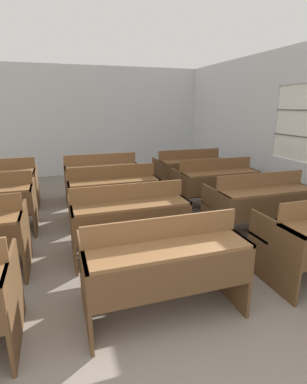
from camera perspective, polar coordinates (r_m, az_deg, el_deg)
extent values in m
cube|color=silver|center=(8.01, -14.91, 12.79)|extent=(6.72, 0.06, 2.70)
cube|color=silver|center=(6.01, 22.03, 2.26)|extent=(0.06, 7.02, 0.87)
cube|color=silver|center=(5.90, 24.19, 21.09)|extent=(0.06, 7.02, 0.61)
cube|color=silver|center=(7.33, 13.73, 13.58)|extent=(0.06, 3.40, 1.22)
cube|color=#4C4C51|center=(5.42, 26.97, 9.29)|extent=(0.02, 1.44, 0.02)
cube|color=brown|center=(2.62, -24.97, -18.25)|extent=(0.03, 0.75, 0.70)
cube|color=brown|center=(2.60, -12.96, -17.20)|extent=(0.03, 0.75, 0.70)
cube|color=brown|center=(2.97, 13.75, -12.75)|extent=(0.03, 0.75, 0.70)
cube|color=brown|center=(2.39, 3.14, -10.81)|extent=(1.34, 0.35, 0.03)
cube|color=brown|center=(2.34, 4.57, -16.26)|extent=(1.28, 0.02, 0.31)
cube|color=brown|center=(2.48, 1.81, -6.90)|extent=(1.34, 0.02, 0.19)
cube|color=brown|center=(2.85, -0.05, -11.60)|extent=(1.34, 0.32, 0.03)
cube|color=brown|center=(2.99, -0.05, -16.26)|extent=(1.28, 0.04, 0.04)
cube|color=brown|center=(3.24, 21.63, -10.92)|extent=(0.03, 0.75, 0.70)
cube|color=brown|center=(3.88, 26.90, -10.12)|extent=(1.28, 0.04, 0.04)
cube|color=brown|center=(3.62, -23.14, -8.18)|extent=(0.03, 0.75, 0.70)
cube|color=brown|center=(3.61, -15.12, -7.50)|extent=(0.03, 0.75, 0.70)
cube|color=brown|center=(3.87, 4.68, -5.28)|extent=(0.03, 0.75, 0.70)
cube|color=brown|center=(3.38, -4.18, -2.51)|extent=(1.34, 0.35, 0.03)
cube|color=brown|center=(3.29, -3.42, -6.21)|extent=(1.28, 0.02, 0.31)
cube|color=brown|center=(3.50, -4.87, 0.03)|extent=(1.34, 0.02, 0.19)
cube|color=brown|center=(3.85, -5.63, -4.08)|extent=(1.34, 0.32, 0.03)
cube|color=brown|center=(3.96, -5.52, -7.82)|extent=(1.28, 0.04, 0.04)
cube|color=brown|center=(4.10, 11.54, -4.33)|extent=(0.03, 0.75, 0.70)
cube|color=brown|center=(4.86, 25.17, -2.30)|extent=(0.03, 0.75, 0.70)
cube|color=brown|center=(4.20, 20.99, 0.17)|extent=(1.34, 0.35, 0.03)
cube|color=brown|center=(4.13, 22.15, -2.71)|extent=(1.28, 0.02, 0.31)
cube|color=brown|center=(4.29, 19.80, 2.17)|extent=(1.34, 0.02, 0.19)
cube|color=brown|center=(4.59, 17.43, -1.41)|extent=(1.34, 0.32, 0.03)
cube|color=brown|center=(4.67, 17.14, -4.63)|extent=(1.28, 0.04, 0.04)
cube|color=brown|center=(4.70, -21.70, -2.47)|extent=(0.03, 0.75, 0.70)
cube|color=#53361E|center=(4.68, -15.73, -1.99)|extent=(0.03, 0.75, 0.70)
cube|color=#53361E|center=(4.90, -0.25, -0.56)|extent=(0.03, 0.75, 0.70)
cube|color=brown|center=(4.46, -7.50, 2.06)|extent=(1.34, 0.35, 0.03)
cube|color=#53361E|center=(4.35, -7.01, -0.63)|extent=(1.28, 0.02, 0.31)
cube|color=brown|center=(4.60, -7.93, 3.87)|extent=(1.34, 0.02, 0.19)
cube|color=brown|center=(4.93, -8.32, 0.40)|extent=(1.34, 0.32, 0.03)
cube|color=#53361E|center=(5.01, -8.19, -2.63)|extent=(1.28, 0.04, 0.04)
cube|color=brown|center=(5.08, 4.87, 0.01)|extent=(0.03, 0.75, 0.70)
cube|color=brown|center=(5.71, 17.11, 1.16)|extent=(0.03, 0.75, 0.70)
cube|color=brown|center=(5.12, 12.65, 3.62)|extent=(1.34, 0.35, 0.03)
cube|color=brown|center=(5.02, 13.47, 1.31)|extent=(1.28, 0.02, 0.31)
cube|color=brown|center=(5.23, 11.82, 5.19)|extent=(1.34, 0.02, 0.19)
cube|color=brown|center=(5.53, 10.29, 2.04)|extent=(1.34, 0.32, 0.03)
cube|color=brown|center=(5.60, 10.15, -0.69)|extent=(1.28, 0.04, 0.04)
cube|color=brown|center=(5.83, -21.31, 1.06)|extent=(0.03, 0.75, 0.70)
cube|color=brown|center=(6.17, -27.11, -0.69)|extent=(1.28, 0.04, 0.04)
cube|color=brown|center=(5.81, -16.31, 1.49)|extent=(0.03, 0.75, 0.70)
cube|color=brown|center=(5.99, -3.69, 2.54)|extent=(0.03, 0.75, 0.70)
cube|color=brown|center=(5.60, -9.76, 4.85)|extent=(1.34, 0.35, 0.03)
cube|color=brown|center=(5.47, -9.42, 2.78)|extent=(1.28, 0.02, 0.31)
cube|color=brown|center=(5.73, -10.06, 6.24)|extent=(1.34, 0.02, 0.19)
cube|color=brown|center=(6.06, -10.26, 3.29)|extent=(1.34, 0.32, 0.03)
cube|color=brown|center=(6.12, -10.13, 0.78)|extent=(1.28, 0.04, 0.04)
cube|color=brown|center=(6.11, 0.96, 2.86)|extent=(0.03, 0.75, 0.70)
cube|color=brown|center=(6.65, 11.74, 3.61)|extent=(0.03, 0.75, 0.70)
cube|color=brown|center=(6.10, 7.46, 5.89)|extent=(1.34, 0.35, 0.03)
cube|color=brown|center=(5.99, 8.07, 4.01)|extent=(1.28, 0.02, 0.31)
cube|color=brown|center=(6.23, 6.85, 7.16)|extent=(1.34, 0.02, 0.19)
cube|color=brown|center=(6.53, 5.80, 4.40)|extent=(1.34, 0.32, 0.03)
cube|color=brown|center=(6.59, 5.73, 2.06)|extent=(1.28, 0.04, 0.04)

